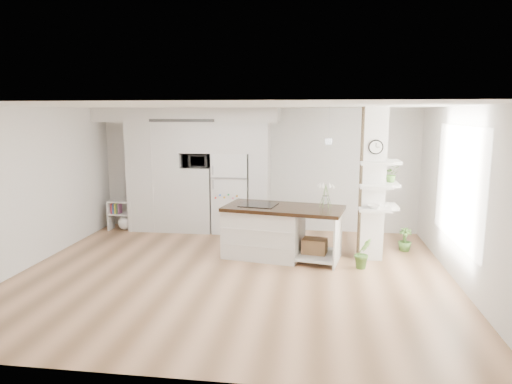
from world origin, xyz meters
TOP-DOWN VIEW (x-y plane):
  - floor at (0.00, 0.00)m, footprint 7.00×6.00m
  - room at (0.00, 0.00)m, footprint 7.04×6.04m
  - cabinet_wall at (-1.45, 2.67)m, footprint 4.00×0.71m
  - refrigerator at (-0.53, 2.68)m, footprint 0.78×0.69m
  - column at (2.38, 1.13)m, footprint 0.69×0.90m
  - window at (3.48, 0.30)m, footprint 0.00×2.40m
  - pendant_light at (1.70, 0.15)m, footprint 0.12×0.12m
  - kitchen_island at (0.50, 1.03)m, footprint 2.24×1.35m
  - bookshelf at (-2.98, 2.50)m, footprint 0.57×0.33m
  - floor_plant_a at (2.12, 0.57)m, footprint 0.36×0.34m
  - floor_plant_b at (3.00, 1.69)m, footprint 0.26×0.26m
  - microwave at (-1.27, 2.62)m, footprint 0.54×0.37m
  - shelf_plant at (2.63, 1.30)m, footprint 0.27×0.23m
  - decor_bowl at (2.30, 0.90)m, footprint 0.22×0.22m

SIDE VIEW (x-z plane):
  - floor at x=0.00m, z-range -0.01..0.01m
  - floor_plant_b at x=3.00m, z-range 0.00..0.44m
  - floor_plant_a at x=2.12m, z-range 0.00..0.53m
  - bookshelf at x=-2.98m, z-range -0.04..0.62m
  - kitchen_island at x=0.50m, z-range -0.27..1.25m
  - refrigerator at x=-0.53m, z-range 0.00..1.75m
  - decor_bowl at x=2.30m, z-range 0.98..1.03m
  - column at x=2.38m, z-range 0.00..2.70m
  - window at x=3.48m, z-range 0.30..2.70m
  - cabinet_wall at x=-1.45m, z-range 0.16..2.86m
  - shelf_plant at x=2.63m, z-range 1.38..1.67m
  - microwave at x=-1.27m, z-range 1.42..1.72m
  - room at x=0.00m, z-range 0.50..3.22m
  - pendant_light at x=1.70m, z-range 2.07..2.17m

